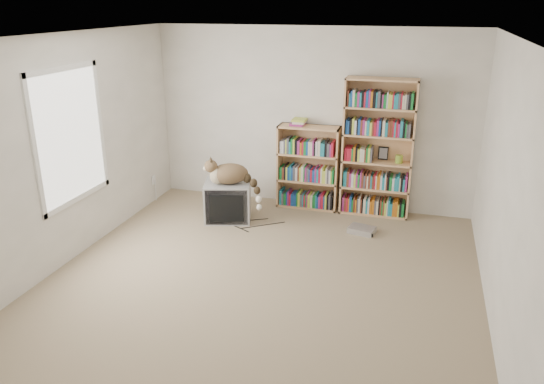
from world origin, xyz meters
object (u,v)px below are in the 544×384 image
(crt_tv, at_px, (228,200))
(cat, at_px, (234,177))
(dvd_player, at_px, (362,230))
(bookcase_tall, at_px, (378,152))
(bookcase_short, at_px, (308,170))

(crt_tv, relative_size, cat, 0.87)
(dvd_player, bearing_deg, cat, -164.54)
(cat, xyz_separation_m, bookcase_tall, (1.77, 0.82, 0.26))
(crt_tv, bearing_deg, bookcase_tall, 5.61)
(cat, bearing_deg, crt_tv, 124.78)
(crt_tv, height_order, bookcase_tall, bookcase_tall)
(cat, bearing_deg, bookcase_tall, -0.53)
(bookcase_short, bearing_deg, bookcase_tall, -0.03)
(crt_tv, relative_size, dvd_player, 2.25)
(cat, distance_m, dvd_player, 1.80)
(crt_tv, distance_m, dvd_player, 1.83)
(crt_tv, xyz_separation_m, cat, (0.11, -0.07, 0.36))
(crt_tv, bearing_deg, cat, -46.07)
(cat, relative_size, bookcase_short, 0.71)
(bookcase_short, bearing_deg, crt_tv, -141.35)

